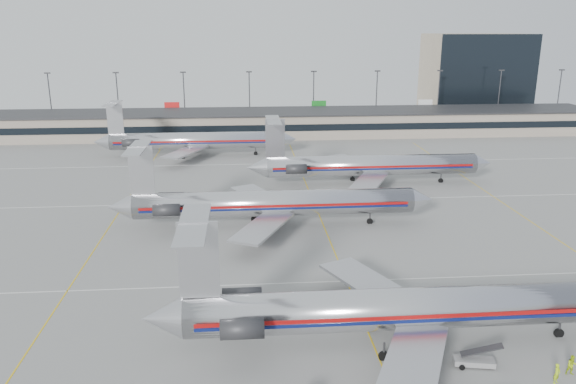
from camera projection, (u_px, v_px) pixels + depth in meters
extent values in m
plane|color=gray|center=(366.00, 327.00, 52.21)|extent=(260.00, 260.00, 0.00)
cube|color=silver|center=(347.00, 281.00, 61.77)|extent=(160.00, 0.15, 0.02)
cube|color=gray|center=(285.00, 123.00, 145.08)|extent=(160.00, 16.00, 6.00)
cube|color=black|center=(288.00, 128.00, 137.28)|extent=(160.00, 0.20, 1.60)
cube|color=#2D2D30|center=(285.00, 111.00, 144.21)|extent=(162.00, 17.00, 0.30)
cylinder|color=#38383D|center=(51.00, 102.00, 152.31)|extent=(0.30, 0.30, 15.00)
cube|color=#2D2D30|center=(47.00, 73.00, 150.17)|extent=(1.60, 0.40, 0.35)
cylinder|color=#38383D|center=(118.00, 101.00, 153.71)|extent=(0.30, 0.30, 15.00)
cube|color=#2D2D30|center=(116.00, 73.00, 151.56)|extent=(1.60, 0.40, 0.35)
cylinder|color=#38383D|center=(184.00, 100.00, 155.10)|extent=(0.30, 0.30, 15.00)
cube|color=#2D2D30|center=(183.00, 72.00, 152.96)|extent=(1.60, 0.40, 0.35)
cylinder|color=#38383D|center=(250.00, 100.00, 156.50)|extent=(0.30, 0.30, 15.00)
cube|color=#2D2D30|center=(249.00, 72.00, 154.36)|extent=(1.60, 0.40, 0.35)
cylinder|color=#38383D|center=(313.00, 99.00, 157.90)|extent=(0.30, 0.30, 15.00)
cube|color=#2D2D30|center=(314.00, 71.00, 155.75)|extent=(1.60, 0.40, 0.35)
cylinder|color=#38383D|center=(376.00, 98.00, 159.30)|extent=(0.30, 0.30, 15.00)
cube|color=#2D2D30|center=(378.00, 71.00, 157.15)|extent=(1.60, 0.40, 0.35)
cylinder|color=#38383D|center=(438.00, 98.00, 160.69)|extent=(0.30, 0.30, 15.00)
cube|color=#2D2D30|center=(440.00, 71.00, 158.55)|extent=(1.60, 0.40, 0.35)
cylinder|color=#38383D|center=(499.00, 97.00, 162.09)|extent=(0.30, 0.30, 15.00)
cube|color=#2D2D30|center=(502.00, 70.00, 159.95)|extent=(1.60, 0.40, 0.35)
cylinder|color=#38383D|center=(558.00, 96.00, 163.49)|extent=(0.30, 0.30, 15.00)
cube|color=#2D2D30|center=(562.00, 70.00, 161.34)|extent=(1.60, 0.40, 0.35)
cube|color=tan|center=(475.00, 75.00, 175.90)|extent=(30.00, 20.00, 25.00)
cylinder|color=silver|center=(412.00, 308.00, 48.65)|extent=(39.23, 3.63, 3.63)
cone|color=#B8B7BC|center=(162.00, 318.00, 46.99)|extent=(3.53, 3.63, 3.63)
cube|color=#9B0B0B|center=(419.00, 317.00, 46.86)|extent=(37.27, 0.05, 0.34)
cube|color=#0B1550|center=(418.00, 321.00, 46.97)|extent=(37.27, 0.05, 0.27)
cube|color=#B8B7BC|center=(372.00, 285.00, 55.34)|extent=(9.12, 13.30, 0.31)
cube|color=#B8B7BC|center=(412.00, 365.00, 42.21)|extent=(9.12, 13.30, 0.31)
cube|color=#B8B7BC|center=(199.00, 260.00, 45.79)|extent=(3.33, 0.25, 6.67)
cube|color=#B8B7BC|center=(193.00, 224.00, 44.88)|extent=(2.35, 10.30, 0.18)
cylinder|color=#2D2D30|center=(242.00, 297.00, 50.10)|extent=(3.53, 1.67, 1.67)
cylinder|color=#2D2D30|center=(242.00, 329.00, 44.75)|extent=(3.53, 1.67, 1.67)
cylinder|color=#2D2D30|center=(560.00, 329.00, 50.45)|extent=(0.20, 0.20, 1.62)
cylinder|color=#2D2D30|center=(384.00, 351.00, 46.91)|extent=(0.20, 0.20, 1.62)
cylinder|color=#2D2D30|center=(371.00, 323.00, 51.41)|extent=(0.20, 0.20, 1.62)
cylinder|color=black|center=(559.00, 333.00, 50.59)|extent=(0.88, 0.29, 0.88)
cylinder|color=silver|center=(275.00, 203.00, 77.88)|extent=(38.67, 3.58, 3.58)
cone|color=silver|center=(422.00, 200.00, 79.50)|extent=(3.09, 3.58, 3.58)
cone|color=#B8B7BC|center=(120.00, 207.00, 76.25)|extent=(3.48, 3.58, 3.58)
cube|color=#9B0B0B|center=(276.00, 206.00, 76.12)|extent=(36.73, 0.05, 0.34)
cube|color=#0B1550|center=(276.00, 209.00, 76.23)|extent=(36.73, 0.05, 0.27)
cube|color=#B8B7BC|center=(259.00, 196.00, 84.47)|extent=(8.99, 13.10, 0.31)
cube|color=#B8B7BC|center=(263.00, 227.00, 71.53)|extent=(8.99, 13.10, 0.31)
cube|color=#B8B7BC|center=(141.00, 170.00, 75.06)|extent=(3.29, 0.24, 6.57)
cube|color=#B8B7BC|center=(137.00, 148.00, 74.17)|extent=(2.32, 10.15, 0.17)
cylinder|color=#2D2D30|center=(171.00, 198.00, 79.31)|extent=(3.48, 1.64, 1.64)
cylinder|color=#2D2D30|center=(167.00, 210.00, 74.04)|extent=(3.48, 1.64, 1.64)
cylinder|color=#2D2D30|center=(370.00, 218.00, 79.66)|extent=(0.19, 0.19, 1.59)
cylinder|color=#2D2D30|center=(255.00, 227.00, 76.17)|extent=(0.19, 0.19, 1.59)
cylinder|color=#2D2D30|center=(254.00, 216.00, 80.60)|extent=(0.19, 0.19, 1.59)
cylinder|color=black|center=(370.00, 221.00, 79.79)|extent=(0.87, 0.29, 0.87)
cylinder|color=silver|center=(372.00, 165.00, 99.10)|extent=(37.16, 3.62, 3.62)
cone|color=silver|center=(482.00, 163.00, 100.66)|extent=(3.13, 3.62, 3.62)
cone|color=#B8B7BC|center=(257.00, 168.00, 97.52)|extent=(3.52, 3.62, 3.62)
cube|color=#9B0B0B|center=(374.00, 167.00, 97.32)|extent=(35.30, 0.05, 0.34)
cube|color=#0B1550|center=(374.00, 169.00, 97.43)|extent=(35.30, 0.05, 0.27)
cube|color=#B8B7BC|center=(353.00, 162.00, 105.77)|extent=(9.10, 13.26, 0.31)
cube|color=#B8B7BC|center=(369.00, 181.00, 92.68)|extent=(9.10, 13.26, 0.31)
cube|color=#B8B7BC|center=(275.00, 138.00, 96.32)|extent=(3.33, 0.24, 6.65)
cube|color=#B8B7BC|center=(273.00, 120.00, 95.42)|extent=(2.35, 10.27, 0.18)
cylinder|color=#2D2D30|center=(293.00, 162.00, 100.62)|extent=(3.52, 1.66, 1.66)
cylinder|color=#2D2D30|center=(296.00, 169.00, 95.29)|extent=(3.52, 1.66, 1.66)
cylinder|color=#2D2D30|center=(441.00, 178.00, 100.83)|extent=(0.20, 0.20, 1.61)
cylinder|color=#2D2D30|center=(358.00, 183.00, 97.37)|extent=(0.20, 0.20, 1.61)
cylinder|color=#2D2D30|center=(353.00, 177.00, 101.85)|extent=(0.20, 0.20, 1.61)
cylinder|color=black|center=(441.00, 181.00, 100.96)|extent=(0.88, 0.29, 0.88)
cylinder|color=silver|center=(197.00, 141.00, 120.93)|extent=(36.80, 3.58, 3.58)
cone|color=silver|center=(289.00, 139.00, 122.48)|extent=(3.10, 3.58, 3.58)
cone|color=#B8B7BC|center=(102.00, 142.00, 119.37)|extent=(3.49, 3.58, 3.58)
cube|color=#9B0B0B|center=(197.00, 142.00, 119.17)|extent=(34.96, 0.05, 0.34)
cube|color=#0B1550|center=(197.00, 143.00, 119.28)|extent=(34.96, 0.05, 0.27)
cube|color=#B8B7BC|center=(191.00, 139.00, 127.54)|extent=(9.01, 13.13, 0.31)
cube|color=#B8B7BC|center=(185.00, 152.00, 114.57)|extent=(9.01, 13.13, 0.31)
cube|color=#B8B7BC|center=(115.00, 118.00, 118.18)|extent=(3.29, 0.24, 6.59)
cube|color=#B8B7BC|center=(112.00, 103.00, 117.29)|extent=(2.32, 10.17, 0.17)
cylinder|color=#2D2D30|center=(135.00, 138.00, 122.44)|extent=(3.49, 1.65, 1.65)
cylinder|color=#2D2D30|center=(131.00, 143.00, 117.16)|extent=(3.49, 1.65, 1.65)
cylinder|color=#2D2D30|center=(256.00, 151.00, 122.64)|extent=(0.19, 0.19, 1.60)
cylinder|color=#2D2D30|center=(183.00, 155.00, 119.21)|extent=(0.19, 0.19, 1.60)
cylinder|color=#2D2D30|center=(185.00, 150.00, 123.66)|extent=(0.19, 0.19, 1.60)
cylinder|color=black|center=(256.00, 153.00, 122.77)|extent=(0.87, 0.29, 0.87)
cube|color=gray|center=(474.00, 361.00, 46.18)|extent=(3.44, 1.78, 0.45)
cube|color=#2D2D30|center=(482.00, 350.00, 45.93)|extent=(3.41, 1.43, 1.17)
cylinder|color=black|center=(485.00, 359.00, 46.81)|extent=(0.45, 0.15, 0.45)
cylinder|color=black|center=(490.00, 366.00, 45.85)|extent=(0.45, 0.15, 0.45)
cylinder|color=black|center=(458.00, 361.00, 46.62)|extent=(0.45, 0.15, 0.45)
cylinder|color=black|center=(462.00, 368.00, 45.67)|extent=(0.45, 0.15, 0.45)
imported|color=#B0DB14|center=(557.00, 373.00, 43.87)|extent=(0.73, 0.65, 1.67)
imported|color=#B2D414|center=(572.00, 365.00, 44.89)|extent=(0.94, 0.79, 1.72)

